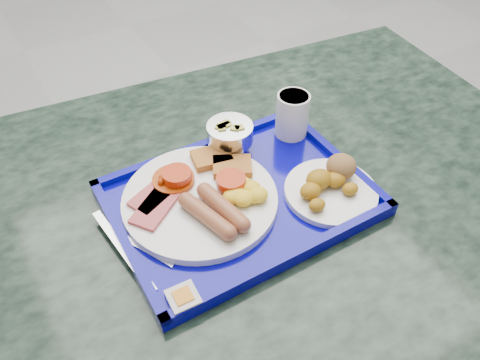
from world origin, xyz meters
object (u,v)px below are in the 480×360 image
object	(u,v)px
table	(230,280)
juice_cup	(292,114)
main_plate	(206,195)
fruit_bowl	(230,134)
tray	(240,199)
bread_plate	(331,185)

from	to	relation	value
table	juice_cup	size ratio (longest dim) A/B	16.25
main_plate	fruit_bowl	world-z (taller)	fruit_bowl
table	tray	bearing A→B (deg)	8.28
main_plate	fruit_bowl	bearing A→B (deg)	42.80
tray	juice_cup	xyz separation A→B (m)	(0.17, 0.10, 0.05)
table	fruit_bowl	world-z (taller)	fruit_bowl
juice_cup	table	bearing A→B (deg)	-153.34
tray	juice_cup	bearing A→B (deg)	29.03
tray	bread_plate	bearing A→B (deg)	-26.22
tray	fruit_bowl	world-z (taller)	fruit_bowl
table	fruit_bowl	bearing A→B (deg)	58.17
table	tray	world-z (taller)	tray
main_plate	bread_plate	world-z (taller)	bread_plate
main_plate	juice_cup	bearing A→B (deg)	18.41
fruit_bowl	juice_cup	bearing A→B (deg)	-7.89
table	bread_plate	xyz separation A→B (m)	(0.16, -0.06, 0.24)
table	main_plate	bearing A→B (deg)	138.08
table	fruit_bowl	distance (m)	0.30
main_plate	juice_cup	xyz separation A→B (m)	(0.23, 0.08, 0.03)
tray	juice_cup	size ratio (longest dim) A/B	4.92
tray	juice_cup	world-z (taller)	juice_cup
bread_plate	juice_cup	bearing A→B (deg)	77.78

